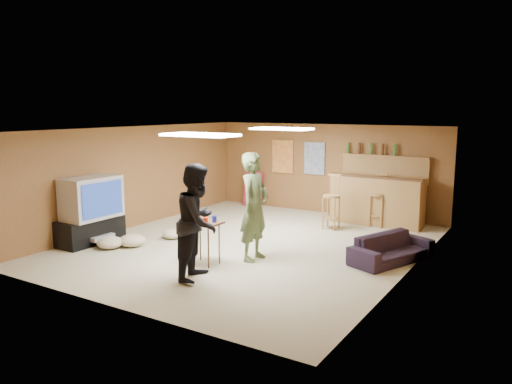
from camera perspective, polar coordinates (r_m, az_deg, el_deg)
The scene contains 32 objects.
ground at distance 9.61m, azimuth -0.63°, elevation -6.06°, with size 7.00×7.00×0.00m, color tan.
ceiling at distance 9.26m, azimuth -0.65°, elevation 7.16°, with size 6.00×7.00×0.02m, color silver.
wall_back at distance 12.45m, azimuth 8.01°, elevation 2.62°, with size 6.00×0.02×2.20m, color brown.
wall_front at distance 6.74m, azimuth -16.79°, elevation -3.66°, with size 6.00×0.02×2.20m, color brown.
wall_left at distance 11.25m, azimuth -13.68°, elevation 1.70°, with size 0.02×7.00×2.20m, color brown.
wall_right at distance 8.20m, azimuth 17.38°, elevation -1.36°, with size 0.02×7.00×2.20m, color brown.
tv_stand at distance 10.21m, azimuth -18.36°, elevation -4.17°, with size 0.55×1.30×0.50m, color black.
dvd_box at distance 10.07m, azimuth -17.52°, elevation -4.90°, with size 0.35×0.50×0.08m, color #B2B2B7.
tv_body at distance 10.03m, azimuth -18.30°, elevation -0.62°, with size 0.60×1.10×0.80m, color #B2B2B7.
tv_screen at distance 9.79m, azimuth -17.13°, elevation -0.79°, with size 0.02×0.95×0.65m, color navy.
bar_counter at distance 11.49m, azimuth 13.69°, elevation -0.91°, with size 2.00×0.60×1.10m, color olive.
bar_lip at distance 11.17m, azimuth 13.40°, elevation 1.66°, with size 2.10×0.12×0.05m, color #422615.
bar_shelf at distance 11.79m, azimuth 14.56°, elevation 3.98°, with size 2.00×0.18×0.05m, color olive.
bar_backing at distance 11.84m, azimuth 14.52°, elevation 2.54°, with size 2.00×0.14×0.60m, color olive.
poster_left at distance 12.91m, azimuth 3.07°, elevation 4.07°, with size 0.60×0.03×0.85m, color #BF3F26.
poster_right at distance 12.50m, azimuth 6.70°, elevation 3.84°, with size 0.55×0.03×0.80m, color #334C99.
folding_chair_stack at distance 13.29m, azimuth -0.33°, elevation 0.33°, with size 0.50×0.14×0.90m, color #B62141.
ceiling_panel_front at distance 8.04m, azimuth -6.41°, elevation 6.51°, with size 1.20×0.60×0.04m, color white.
ceiling_panel_back at distance 10.30m, azimuth 2.94°, elevation 7.23°, with size 1.20×0.60×0.04m, color white.
person_olive at distance 8.50m, azimuth -0.19°, elevation -1.69°, with size 0.68×0.45×1.86m, color #516239.
person_black at distance 7.64m, azimuth -6.64°, elevation -3.38°, with size 0.86×0.67×1.78m, color black.
sofa at distance 8.85m, azimuth 15.24°, elevation -6.24°, with size 1.59×0.62×0.46m, color black.
tray_table at distance 8.42m, azimuth -5.94°, elevation -5.83°, with size 0.56×0.45×0.73m, color #422615.
cup_red_near at distance 8.42m, azimuth -6.62°, elevation -2.95°, with size 0.07×0.07×0.10m, color red.
cup_red_far at distance 8.19m, azimuth -5.76°, elevation -3.26°, with size 0.08×0.08×0.11m, color red.
cup_blue at distance 8.29m, azimuth -4.78°, elevation -3.10°, with size 0.08×0.08×0.11m, color navy.
bar_stool_left at distance 10.84m, azimuth 8.61°, elevation -0.79°, with size 0.42×0.42×1.32m, color olive, non-canonical shape.
bar_stool_right at distance 11.26m, azimuth 13.77°, elevation -0.78°, with size 0.39×0.39×1.23m, color olive, non-canonical shape.
cushion_near_tv at distance 9.78m, azimuth -13.98°, elevation -5.39°, with size 0.50×0.50×0.23m, color tan.
cushion_mid at distance 10.19m, azimuth -9.49°, elevation -4.74°, with size 0.41×0.41×0.19m, color tan.
cushion_far at distance 9.75m, azimuth -16.34°, elevation -5.57°, with size 0.48×0.48×0.22m, color tan.
bottle_row at distance 11.86m, azimuth 12.99°, elevation 4.82°, with size 1.20×0.08×0.26m, color #3F7233, non-canonical shape.
Camera 1 is at (4.94, -7.82, 2.60)m, focal length 35.00 mm.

